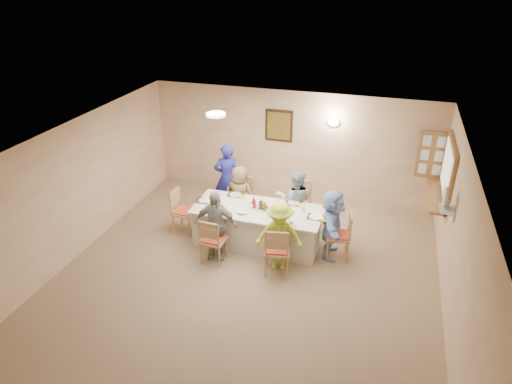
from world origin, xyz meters
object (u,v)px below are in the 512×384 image
(chair_right_end, at_px, (338,235))
(diner_front_left, at_px, (215,225))
(chair_back_left, at_px, (242,199))
(chair_back_right, at_px, (297,206))
(diner_front_right, at_px, (279,236))
(condiment_ketchup, at_px, (254,202))
(serving_hatch, at_px, (448,171))
(caregiver, at_px, (227,177))
(chair_front_left, at_px, (213,239))
(diner_back_left, at_px, (240,195))
(chair_front_right, at_px, (277,249))
(diner_back_right, at_px, (296,202))
(dining_table, at_px, (258,226))
(chair_left_end, at_px, (185,211))
(diner_right_end, at_px, (332,224))
(desk_fan, at_px, (447,201))

(chair_right_end, relative_size, diner_front_left, 0.68)
(chair_back_left, bearing_deg, chair_back_right, 9.78)
(chair_back_right, bearing_deg, diner_front_right, -82.57)
(chair_back_left, distance_m, condiment_ketchup, 1.01)
(serving_hatch, bearing_deg, caregiver, 179.62)
(chair_back_left, xyz_separation_m, chair_front_left, (0.00, -1.60, -0.01))
(chair_back_right, xyz_separation_m, diner_back_left, (-1.20, -0.12, 0.13))
(condiment_ketchup, bearing_deg, chair_front_right, -50.20)
(serving_hatch, height_order, diner_back_right, serving_hatch)
(serving_hatch, bearing_deg, condiment_ketchup, -162.29)
(serving_hatch, distance_m, chair_right_end, 2.35)
(chair_right_end, bearing_deg, dining_table, -99.44)
(chair_right_end, relative_size, diner_back_left, 0.73)
(chair_back_left, xyz_separation_m, diner_back_right, (1.20, -0.12, 0.19))
(chair_back_right, xyz_separation_m, chair_left_end, (-2.15, -0.80, -0.05))
(chair_back_left, height_order, chair_right_end, chair_back_left)
(chair_back_left, xyz_separation_m, diner_front_left, (0.00, -1.48, 0.21))
(condiment_ketchup, bearing_deg, diner_right_end, -1.01)
(chair_right_end, xyz_separation_m, caregiver, (-2.60, 1.15, 0.30))
(chair_right_end, bearing_deg, diner_back_left, -116.99)
(serving_hatch, height_order, condiment_ketchup, serving_hatch)
(diner_front_left, xyz_separation_m, diner_right_end, (2.02, 0.68, -0.01))
(desk_fan, height_order, caregiver, desk_fan)
(chair_front_left, bearing_deg, chair_front_right, -178.22)
(chair_back_left, relative_size, diner_back_right, 0.71)
(chair_back_right, bearing_deg, diner_back_left, -166.86)
(dining_table, bearing_deg, chair_right_end, 0.00)
(chair_left_end, bearing_deg, condiment_ketchup, -86.61)
(desk_fan, bearing_deg, chair_back_left, 164.95)
(serving_hatch, bearing_deg, desk_fan, -94.66)
(desk_fan, xyz_separation_m, chair_back_left, (-3.83, 1.03, -1.08))
(diner_right_end, bearing_deg, serving_hatch, -62.67)
(serving_hatch, height_order, chair_back_right, serving_hatch)
(dining_table, bearing_deg, diner_front_left, -131.42)
(desk_fan, xyz_separation_m, diner_back_left, (-3.83, 0.91, -0.91))
(serving_hatch, relative_size, diner_front_left, 1.10)
(chair_front_right, relative_size, caregiver, 0.62)
(caregiver, bearing_deg, chair_back_right, 143.02)
(chair_front_left, distance_m, diner_front_right, 1.22)
(dining_table, xyz_separation_m, chair_left_end, (-1.55, 0.00, 0.08))
(condiment_ketchup, bearing_deg, dining_table, -16.72)
(diner_front_left, relative_size, diner_front_right, 1.03)
(chair_back_right, xyz_separation_m, caregiver, (-1.65, 0.35, 0.26))
(chair_left_end, xyz_separation_m, diner_front_right, (2.15, -0.68, 0.20))
(chair_left_end, distance_m, diner_back_left, 1.18)
(dining_table, bearing_deg, chair_left_end, 180.00)
(chair_front_right, xyz_separation_m, diner_right_end, (0.82, 0.80, 0.20))
(chair_back_right, bearing_deg, diner_right_end, -36.86)
(dining_table, height_order, condiment_ketchup, condiment_ketchup)
(chair_left_end, relative_size, caregiver, 0.60)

